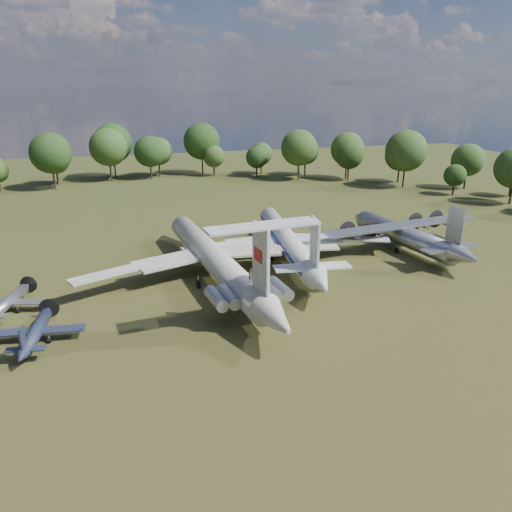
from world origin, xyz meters
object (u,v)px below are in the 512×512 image
object	(u,v)px
tu104_jet	(287,245)
an12_transport	(404,238)
il62_airliner	(214,264)
person_on_il62	(250,275)
small_prop_west	(37,334)
small_prop_northwest	(8,305)

from	to	relation	value
tu104_jet	an12_transport	distance (m)	21.62
il62_airliner	person_on_il62	world-z (taller)	person_on_il62
small_prop_west	small_prop_northwest	xyz separation A→B (m)	(-4.61, 9.86, -0.04)
small_prop_west	person_on_il62	distance (m)	25.89
an12_transport	tu104_jet	bearing A→B (deg)	167.58
il62_airliner	an12_transport	xyz separation A→B (m)	(35.68, 4.95, -0.40)
il62_airliner	small_prop_west	size ratio (longest dim) A/B	3.73
small_prop_northwest	person_on_il62	bearing A→B (deg)	-4.42
person_on_il62	small_prop_northwest	bearing A→B (deg)	-47.90
tu104_jet	person_on_il62	bearing A→B (deg)	-113.39
il62_airliner	person_on_il62	distance (m)	15.44
tu104_jet	an12_transport	size ratio (longest dim) A/B	1.38
tu104_jet	person_on_il62	distance (m)	25.32
il62_airliner	tu104_jet	bearing A→B (deg)	19.41
small_prop_northwest	tu104_jet	bearing A→B (deg)	29.99
il62_airliner	small_prop_northwest	distance (m)	28.63
il62_airliner	tu104_jet	size ratio (longest dim) A/B	1.14
small_prop_northwest	person_on_il62	size ratio (longest dim) A/B	7.75
tu104_jet	person_on_il62	size ratio (longest dim) A/B	26.26
small_prop_west	small_prop_northwest	distance (m)	10.88
il62_airliner	small_prop_northwest	xyz separation A→B (m)	(-28.36, -3.52, -1.64)
an12_transport	small_prop_northwest	size ratio (longest dim) A/B	2.45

